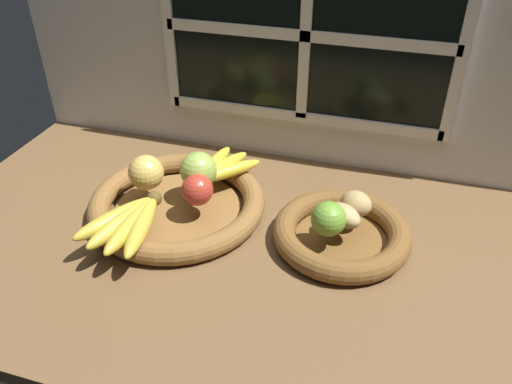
# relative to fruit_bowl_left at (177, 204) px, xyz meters

# --- Properties ---
(ground_plane) EXTENTS (1.40, 0.90, 0.03)m
(ground_plane) POSITION_rel_fruit_bowl_left_xyz_m (0.20, 0.01, -0.04)
(ground_plane) COLOR brown
(back_wall) EXTENTS (1.40, 0.05, 0.55)m
(back_wall) POSITION_rel_fruit_bowl_left_xyz_m (0.20, 0.30, 0.26)
(back_wall) COLOR silver
(back_wall) RESTS_ON ground_plane
(fruit_bowl_left) EXTENTS (0.37, 0.37, 0.04)m
(fruit_bowl_left) POSITION_rel_fruit_bowl_left_xyz_m (0.00, 0.00, 0.00)
(fruit_bowl_left) COLOR brown
(fruit_bowl_left) RESTS_ON ground_plane
(fruit_bowl_right) EXTENTS (0.27, 0.27, 0.04)m
(fruit_bowl_right) POSITION_rel_fruit_bowl_left_xyz_m (0.35, 0.00, 0.00)
(fruit_bowl_right) COLOR brown
(fruit_bowl_right) RESTS_ON ground_plane
(apple_red_right) EXTENTS (0.06, 0.06, 0.06)m
(apple_red_right) POSITION_rel_fruit_bowl_left_xyz_m (0.06, -0.02, 0.06)
(apple_red_right) COLOR #B73828
(apple_red_right) RESTS_ON fruit_bowl_left
(apple_golden_left) EXTENTS (0.07, 0.07, 0.07)m
(apple_golden_left) POSITION_rel_fruit_bowl_left_xyz_m (-0.07, 0.01, 0.06)
(apple_golden_left) COLOR #DBB756
(apple_golden_left) RESTS_ON fruit_bowl_left
(apple_green_back) EXTENTS (0.08, 0.08, 0.08)m
(apple_green_back) POSITION_rel_fruit_bowl_left_xyz_m (0.03, 0.04, 0.06)
(apple_green_back) COLOR #99B74C
(apple_green_back) RESTS_ON fruit_bowl_left
(banana_bunch_front) EXTENTS (0.15, 0.20, 0.03)m
(banana_bunch_front) POSITION_rel_fruit_bowl_left_xyz_m (-0.04, -0.13, 0.04)
(banana_bunch_front) COLOR gold
(banana_bunch_front) RESTS_ON fruit_bowl_left
(banana_bunch_back) EXTENTS (0.13, 0.17, 0.03)m
(banana_bunch_back) POSITION_rel_fruit_bowl_left_xyz_m (0.06, 0.11, 0.04)
(banana_bunch_back) COLOR yellow
(banana_bunch_back) RESTS_ON fruit_bowl_left
(potato_large) EXTENTS (0.09, 0.08, 0.04)m
(potato_large) POSITION_rel_fruit_bowl_left_xyz_m (0.35, 0.00, 0.05)
(potato_large) COLOR tan
(potato_large) RESTS_ON fruit_bowl_right
(potato_back) EXTENTS (0.08, 0.08, 0.05)m
(potato_back) POSITION_rel_fruit_bowl_left_xyz_m (0.37, 0.04, 0.05)
(potato_back) COLOR tan
(potato_back) RESTS_ON fruit_bowl_right
(lime_near) EXTENTS (0.07, 0.07, 0.07)m
(lime_near) POSITION_rel_fruit_bowl_left_xyz_m (0.32, -0.04, 0.06)
(lime_near) COLOR #6B9E33
(lime_near) RESTS_ON fruit_bowl_right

